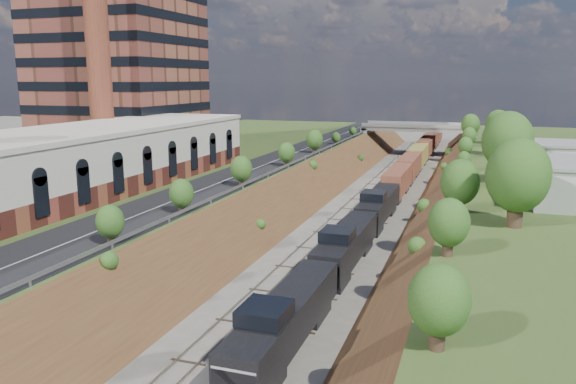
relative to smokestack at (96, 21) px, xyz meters
name	(u,v)px	position (x,y,z in m)	size (l,w,h in m)	color
platform_left	(141,182)	(3.00, 4.00, -22.50)	(44.00, 180.00, 5.00)	#3F5A25
embankment_left	(282,209)	(25.00, 4.00, -25.00)	(7.07, 180.00, 7.07)	brown
embankment_right	(450,222)	(47.00, 4.00, -25.00)	(7.07, 180.00, 7.07)	brown
rail_left_track	(342,213)	(33.40, 4.00, -24.91)	(1.58, 180.00, 0.18)	gray
rail_right_track	(382,216)	(38.60, 4.00, -24.91)	(1.58, 180.00, 0.18)	gray
road	(251,171)	(20.50, 4.00, -19.95)	(8.00, 180.00, 0.10)	black
guardrail	(278,169)	(24.60, 3.80, -19.45)	(0.10, 171.00, 0.70)	#99999E
commercial_building	(61,164)	(8.00, -18.00, -16.49)	(14.30, 62.30, 7.00)	brown
smokestack	(96,21)	(0.00, 0.00, 0.00)	(3.20, 3.20, 40.00)	brown
overpass	(416,134)	(36.00, 66.00, -20.08)	(24.50, 8.30, 7.40)	gray
white_building_far	(549,157)	(59.00, 18.00, -18.20)	(8.00, 10.00, 3.60)	silver
tree_right_large	(518,176)	(53.00, -16.00, -15.62)	(5.25, 5.25, 7.61)	#473323
tree_left_crest	(73,235)	(24.20, -36.00, -17.96)	(2.45, 2.45, 3.55)	#473323
freight_train	(409,167)	(38.60, 31.47, -22.57)	(2.75, 141.16, 4.55)	black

